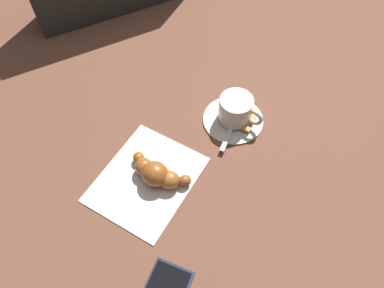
{
  "coord_description": "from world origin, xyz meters",
  "views": [
    {
      "loc": [
        0.28,
        0.24,
        0.59
      ],
      "look_at": [
        -0.02,
        -0.0,
        0.01
      ],
      "focal_mm": 34.38,
      "sensor_mm": 36.0,
      "label": 1
    }
  ],
  "objects_px": {
    "teaspoon": "(236,116)",
    "napkin": "(147,179)",
    "sugar_packet": "(249,120)",
    "croissant": "(156,173)",
    "saucer": "(233,119)",
    "espresso_cup": "(236,109)"
  },
  "relations": [
    {
      "from": "espresso_cup",
      "to": "croissant",
      "type": "relative_size",
      "value": 0.72
    },
    {
      "from": "saucer",
      "to": "sugar_packet",
      "type": "distance_m",
      "value": 0.03
    },
    {
      "from": "napkin",
      "to": "croissant",
      "type": "height_order",
      "value": "croissant"
    },
    {
      "from": "teaspoon",
      "to": "napkin",
      "type": "distance_m",
      "value": 0.22
    },
    {
      "from": "croissant",
      "to": "saucer",
      "type": "bearing_deg",
      "value": 172.32
    },
    {
      "from": "teaspoon",
      "to": "napkin",
      "type": "bearing_deg",
      "value": -11.35
    },
    {
      "from": "saucer",
      "to": "teaspoon",
      "type": "relative_size",
      "value": 0.91
    },
    {
      "from": "napkin",
      "to": "espresso_cup",
      "type": "bearing_deg",
      "value": 168.56
    },
    {
      "from": "sugar_packet",
      "to": "croissant",
      "type": "xyz_separation_m",
      "value": [
        0.21,
        -0.06,
        0.01
      ]
    },
    {
      "from": "napkin",
      "to": "croissant",
      "type": "xyz_separation_m",
      "value": [
        -0.01,
        0.01,
        0.02
      ]
    },
    {
      "from": "saucer",
      "to": "napkin",
      "type": "height_order",
      "value": "saucer"
    },
    {
      "from": "sugar_packet",
      "to": "napkin",
      "type": "bearing_deg",
      "value": 147.26
    },
    {
      "from": "teaspoon",
      "to": "espresso_cup",
      "type": "bearing_deg",
      "value": -6.0
    },
    {
      "from": "sugar_packet",
      "to": "croissant",
      "type": "height_order",
      "value": "croissant"
    },
    {
      "from": "sugar_packet",
      "to": "croissant",
      "type": "bearing_deg",
      "value": 149.8
    },
    {
      "from": "sugar_packet",
      "to": "teaspoon",
      "type": "bearing_deg",
      "value": 88.87
    },
    {
      "from": "napkin",
      "to": "saucer",
      "type": "bearing_deg",
      "value": 169.02
    },
    {
      "from": "saucer",
      "to": "croissant",
      "type": "xyz_separation_m",
      "value": [
        0.2,
        -0.03,
        0.02
      ]
    },
    {
      "from": "espresso_cup",
      "to": "croissant",
      "type": "xyz_separation_m",
      "value": [
        0.2,
        -0.03,
        -0.01
      ]
    },
    {
      "from": "saucer",
      "to": "sugar_packet",
      "type": "xyz_separation_m",
      "value": [
        -0.01,
        0.03,
        0.01
      ]
    },
    {
      "from": "teaspoon",
      "to": "sugar_packet",
      "type": "bearing_deg",
      "value": 104.13
    },
    {
      "from": "saucer",
      "to": "napkin",
      "type": "relative_size",
      "value": 0.63
    }
  ]
}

